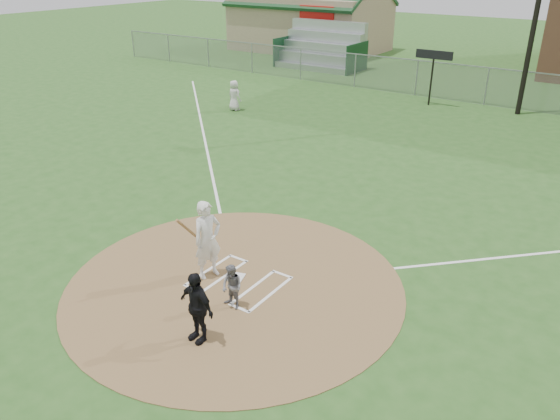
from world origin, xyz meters
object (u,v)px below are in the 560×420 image
Objects in this scene: umpire at (196,307)px; batter_at_plate at (207,240)px; ondeck_player at (234,96)px; catcher at (232,287)px; home_plate at (235,277)px.

batter_at_plate is (-1.51, 2.09, 0.21)m from umpire.
catcher is at bearing 132.48° from ondeck_player.
home_plate is 0.39× the size of catcher.
home_plate is 0.27× the size of ondeck_player.
umpire is 2.58m from batter_at_plate.
batter_at_plate reaches higher than home_plate.
ondeck_player reaches higher than home_plate.
catcher is 0.67× the size of umpire.
home_plate is at bearing 134.03° from catcher.
home_plate is at bearing 23.45° from batter_at_plate.
umpire is (0.88, -2.36, 0.81)m from home_plate.
umpire is at bearing 130.31° from ondeck_player.
ondeck_player is 0.77× the size of batter_at_plate.
batter_at_plate is at bearing 158.87° from catcher.
umpire reaches higher than catcher.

